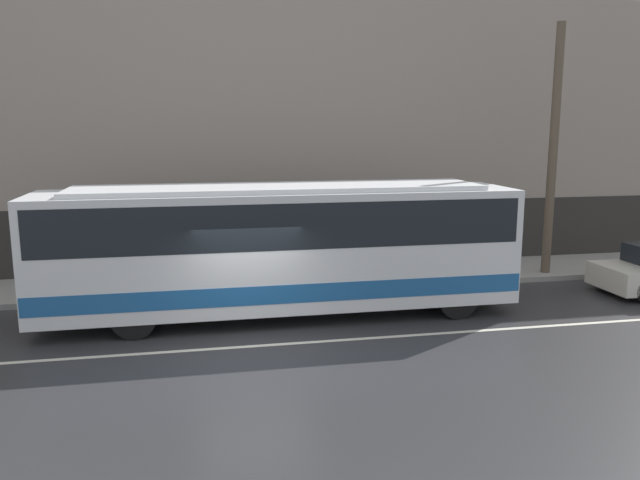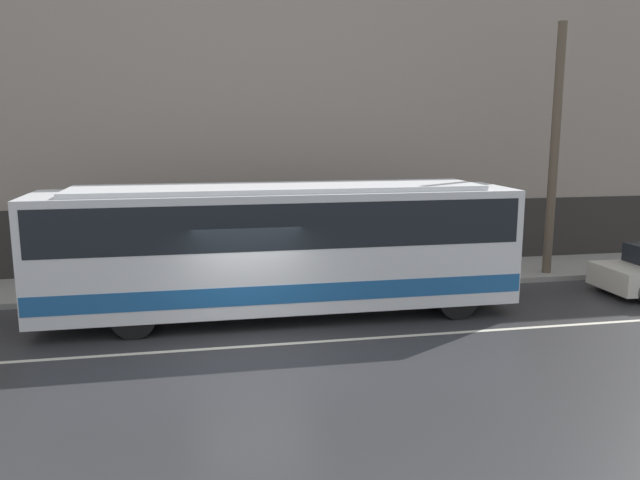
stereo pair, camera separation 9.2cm
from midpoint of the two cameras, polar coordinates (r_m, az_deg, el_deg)
The scene contains 6 objects.
ground_plane at distance 14.04m, azimuth -6.34°, elevation -9.64°, with size 60.00×60.00×0.00m, color #2D2D30.
sidewalk at distance 19.25m, azimuth -7.79°, elevation -3.86°, with size 60.00×2.95×0.16m.
building_facade at distance 20.28m, azimuth -8.38°, elevation 9.11°, with size 60.00×0.35×9.07m.
lane_stripe at distance 14.04m, azimuth -6.34°, elevation -9.62°, with size 54.00×0.14×0.01m.
transit_bus at distance 15.72m, azimuth -3.79°, elevation -0.30°, with size 11.87×2.56×3.34m.
utility_pole_near at distance 20.79m, azimuth 20.42°, elevation 7.62°, with size 0.28×0.28×7.70m.
Camera 1 is at (-1.11, -13.14, 4.81)m, focal length 35.00 mm.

